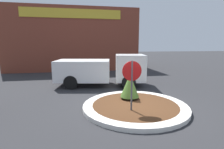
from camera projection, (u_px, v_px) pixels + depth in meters
name	position (u px, v px, depth m)	size (l,w,h in m)	color
ground_plane	(135.00, 108.00, 7.80)	(120.00, 120.00, 0.00)	#2D2D30
traffic_island	(135.00, 106.00, 7.79)	(4.62, 4.62, 0.17)	silver
stop_sign	(132.00, 77.00, 6.86)	(0.79, 0.07, 2.19)	#4C4C51
island_shrub	(130.00, 85.00, 8.47)	(0.91, 0.91, 1.22)	brown
utility_truck	(102.00, 69.00, 11.91)	(6.22, 3.29, 2.12)	white
storefront_building	(74.00, 40.00, 20.58)	(13.99, 6.07, 6.65)	brown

